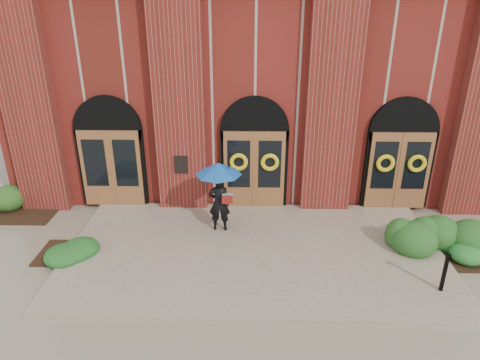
{
  "coord_description": "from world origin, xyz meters",
  "views": [
    {
      "loc": [
        -0.16,
        -9.72,
        6.4
      ],
      "look_at": [
        -0.4,
        1.0,
        1.78
      ],
      "focal_mm": 32.0,
      "sensor_mm": 36.0,
      "label": 1
    }
  ],
  "objects_px": {
    "man_with_umbrella": "(219,184)",
    "hedge_wall_left": "(1,203)",
    "metal_post": "(445,272)",
    "hedge_wall_right": "(442,231)"
  },
  "relations": [
    {
      "from": "metal_post",
      "to": "hedge_wall_left",
      "type": "relative_size",
      "value": 0.32
    },
    {
      "from": "hedge_wall_left",
      "to": "hedge_wall_right",
      "type": "relative_size",
      "value": 0.88
    },
    {
      "from": "man_with_umbrella",
      "to": "hedge_wall_right",
      "type": "height_order",
      "value": "man_with_umbrella"
    },
    {
      "from": "metal_post",
      "to": "hedge_wall_left",
      "type": "distance_m",
      "value": 12.86
    },
    {
      "from": "man_with_umbrella",
      "to": "metal_post",
      "type": "bearing_deg",
      "value": 153.93
    },
    {
      "from": "man_with_umbrella",
      "to": "hedge_wall_left",
      "type": "distance_m",
      "value": 7.18
    },
    {
      "from": "man_with_umbrella",
      "to": "hedge_wall_left",
      "type": "bearing_deg",
      "value": -7.4
    },
    {
      "from": "metal_post",
      "to": "hedge_wall_right",
      "type": "relative_size",
      "value": 0.28
    },
    {
      "from": "man_with_umbrella",
      "to": "hedge_wall_right",
      "type": "relative_size",
      "value": 0.6
    },
    {
      "from": "man_with_umbrella",
      "to": "hedge_wall_left",
      "type": "height_order",
      "value": "man_with_umbrella"
    }
  ]
}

